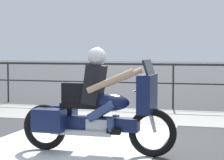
{
  "coord_description": "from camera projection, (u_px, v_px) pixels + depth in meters",
  "views": [
    {
      "loc": [
        1.66,
        -6.9,
        1.57
      ],
      "look_at": [
        -0.35,
        0.18,
        1.08
      ],
      "focal_mm": 70.0,
      "sensor_mm": 36.0,
      "label": 1
    }
  ],
  "objects": [
    {
      "name": "ground_plane",
      "position": [
        130.0,
        147.0,
        7.18
      ],
      "size": [
        120.0,
        120.0,
        0.0
      ],
      "primitive_type": "plane",
      "color": "#38383A"
    },
    {
      "name": "sidewalk_band",
      "position": [
        163.0,
        117.0,
        10.44
      ],
      "size": [
        44.0,
        2.4,
        0.01
      ],
      "primitive_type": "cube",
      "color": "#99968E",
      "rests_on": "ground"
    },
    {
      "name": "fence_railing",
      "position": [
        173.0,
        73.0,
        12.05
      ],
      "size": [
        36.0,
        0.05,
        1.23
      ],
      "color": "#232326",
      "rests_on": "ground"
    },
    {
      "name": "motorcycle",
      "position": [
        96.0,
        108.0,
        6.67
      ],
      "size": [
        2.46,
        0.76,
        1.63
      ],
      "rotation": [
        0.0,
        0.0,
        0.06
      ],
      "color": "black",
      "rests_on": "ground"
    },
    {
      "name": "crosswalk_band",
      "position": [
        71.0,
        145.0,
        7.25
      ],
      "size": [
        2.93,
        6.0,
        0.01
      ],
      "primitive_type": "cube",
      "color": "silver",
      "rests_on": "ground"
    }
  ]
}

